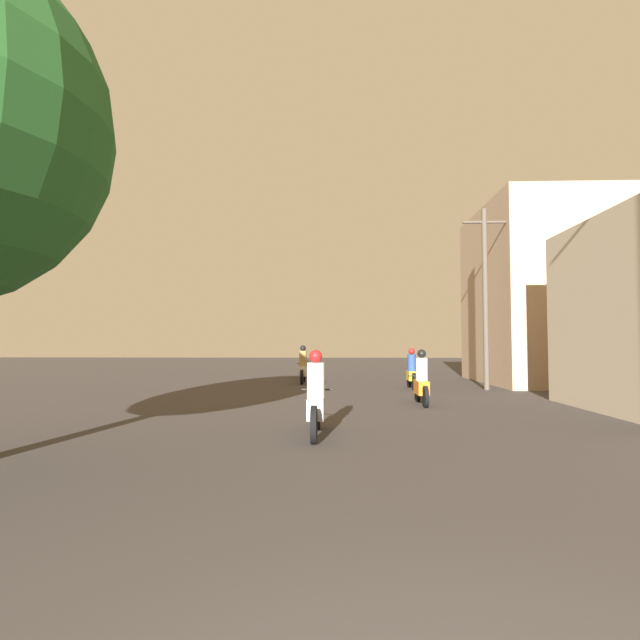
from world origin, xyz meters
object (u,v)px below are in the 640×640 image
motorcycle_green (304,365)px  building_right_far (548,295)px  motorcycle_orange (422,383)px  motorcycle_yellow (412,373)px  motorcycle_silver (316,401)px  utility_pole_far (485,294)px  motorcycle_white (303,368)px

motorcycle_green → building_right_far: 11.65m
motorcycle_orange → motorcycle_green: motorcycle_green is taller
motorcycle_orange → motorcycle_yellow: motorcycle_orange is taller
motorcycle_silver → motorcycle_green: size_ratio=1.12×
motorcycle_green → utility_pole_far: (7.20, -6.05, 2.89)m
motorcycle_green → building_right_far: size_ratio=0.25×
motorcycle_orange → motorcycle_white: motorcycle_white is taller
motorcycle_green → utility_pole_far: utility_pole_far is taller
motorcycle_silver → motorcycle_yellow: (3.17, 9.76, -0.02)m
motorcycle_white → utility_pole_far: (7.01, -2.87, 2.88)m
motorcycle_silver → utility_pole_far: utility_pole_far is taller
motorcycle_silver → building_right_far: 16.27m
motorcycle_silver → building_right_far: size_ratio=0.28×
motorcycle_green → building_right_far: (10.87, -2.72, 3.19)m
motorcycle_silver → motorcycle_green: bearing=100.7°
motorcycle_yellow → building_right_far: (6.38, 3.01, 3.22)m
utility_pole_far → motorcycle_silver: bearing=-121.9°
motorcycle_orange → motorcycle_yellow: size_ratio=0.97×
motorcycle_silver → motorcycle_green: (-1.32, 15.49, 0.01)m
motorcycle_orange → motorcycle_green: bearing=114.9°
motorcycle_yellow → building_right_far: building_right_far is taller
motorcycle_green → motorcycle_yellow: bearing=-57.5°
motorcycle_white → building_right_far: size_ratio=0.26×
motorcycle_silver → motorcycle_white: motorcycle_white is taller
motorcycle_silver → motorcycle_yellow: 10.26m
motorcycle_white → utility_pole_far: size_ratio=0.29×
building_right_far → utility_pole_far: size_ratio=1.14×
building_right_far → motorcycle_white: bearing=-177.6°
motorcycle_orange → motorcycle_green: size_ratio=1.00×
motorcycle_white → utility_pole_far: 8.10m
motorcycle_yellow → motorcycle_silver: bearing=-110.0°
motorcycle_white → motorcycle_green: (-0.20, 3.18, -0.02)m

